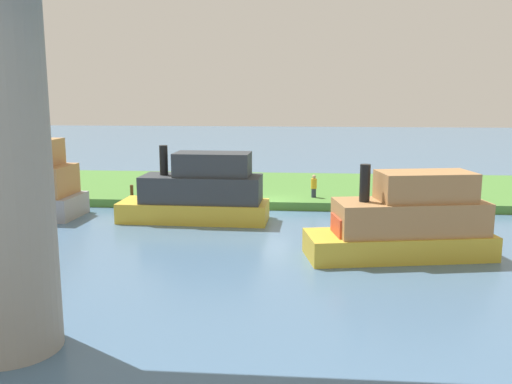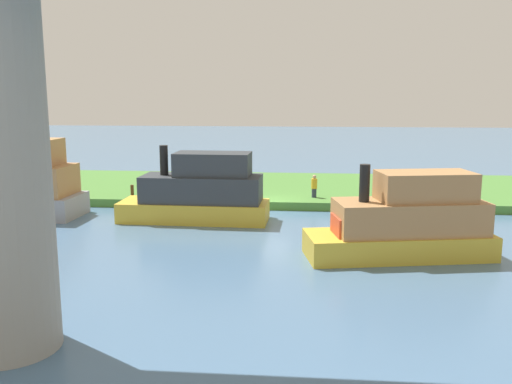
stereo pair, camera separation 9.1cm
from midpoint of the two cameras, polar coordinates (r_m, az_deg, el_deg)
ground_plane at (r=32.29m, az=1.34°, el=-1.92°), size 160.00×160.00×0.00m
grassy_bank at (r=38.12m, az=1.93°, el=0.35°), size 80.00×12.00×0.50m
person_on_bank at (r=33.68m, az=6.12°, el=0.62°), size 0.36×0.36×1.39m
mooring_post at (r=34.58m, az=-12.63°, el=0.12°), size 0.20×0.20×0.74m
pontoon_yellow at (r=33.74m, az=-24.59°, el=0.70°), size 9.37×3.47×4.72m
riverboat_paddlewheel at (r=29.58m, az=-5.85°, el=-0.14°), size 8.00×2.84×4.05m
motorboat_white at (r=23.83m, az=15.34°, el=-3.10°), size 8.06×3.96×3.95m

